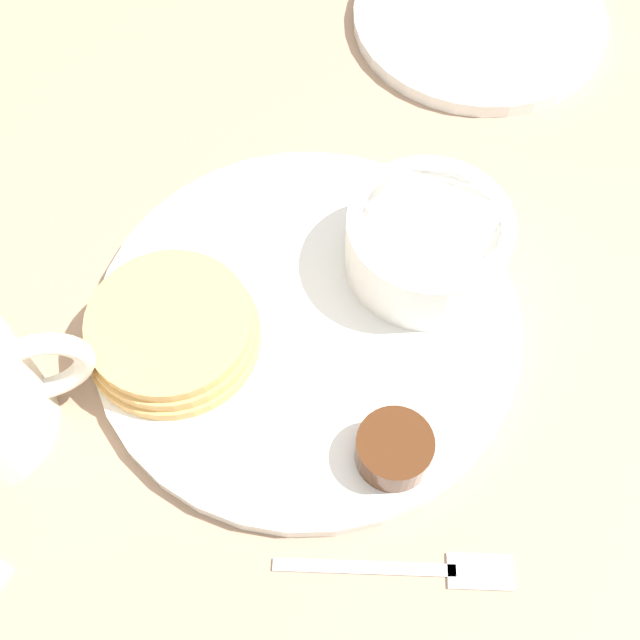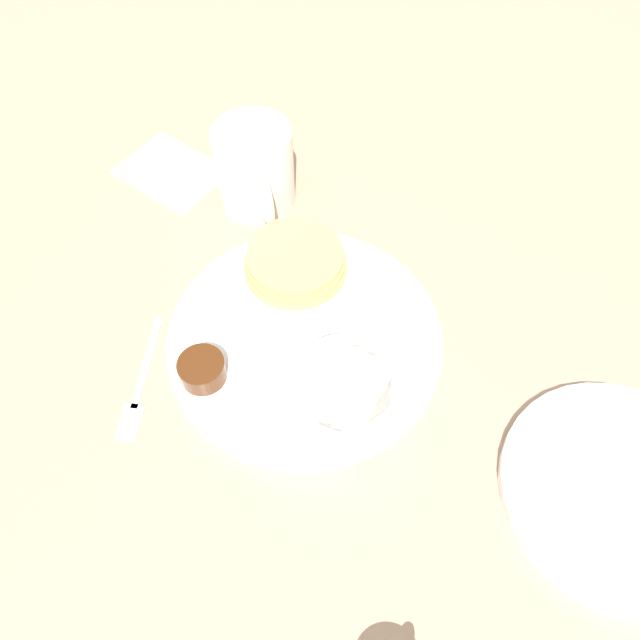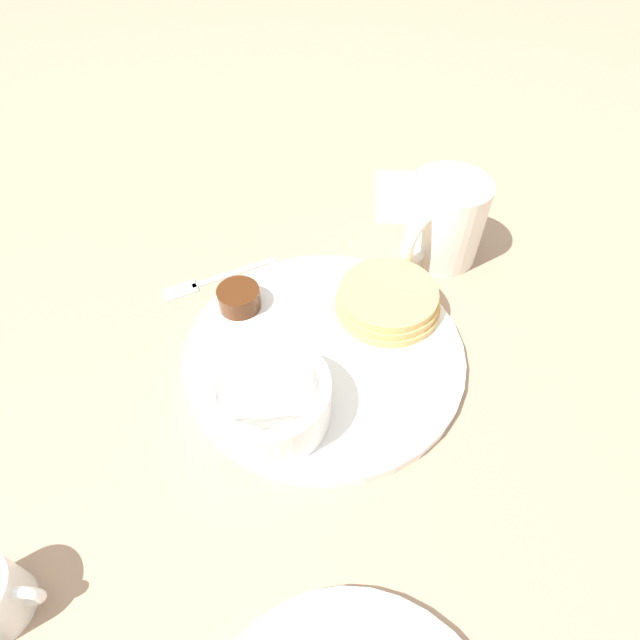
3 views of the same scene
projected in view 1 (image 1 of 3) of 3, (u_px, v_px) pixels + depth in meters
The scene contains 8 objects.
ground_plane at pixel (307, 326), 0.54m from camera, with size 4.00×4.00×0.00m, color #9E7F66.
plate at pixel (307, 322), 0.53m from camera, with size 0.28×0.28×0.01m.
pancake_stack at pixel (171, 330), 0.51m from camera, with size 0.11×0.11×0.03m.
bowl at pixel (428, 241), 0.53m from camera, with size 0.11×0.11×0.05m.
syrup_cup at pixel (394, 449), 0.47m from camera, with size 0.05×0.05×0.02m.
butter_ramekin at pixel (458, 259), 0.53m from camera, with size 0.05×0.05×0.04m.
fork at pixel (423, 569), 0.46m from camera, with size 0.11×0.10×0.00m.
far_plate at pixel (479, 18), 0.67m from camera, with size 0.21×0.21×0.01m.
Camera 1 is at (-0.16, -0.20, 0.47)m, focal length 45.00 mm.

